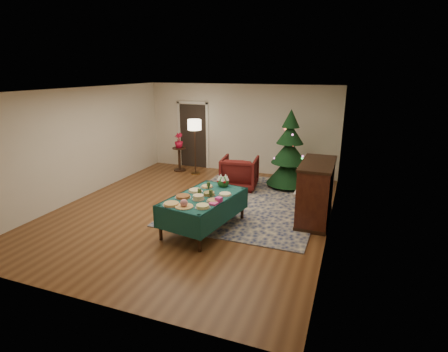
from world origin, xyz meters
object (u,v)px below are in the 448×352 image
(floor_lamp, at_px, (194,128))
(christmas_tree, at_px, (289,153))
(piano, at_px, (316,192))
(armchair, at_px, (240,171))
(potted_plant, at_px, (179,144))
(side_table, at_px, (179,160))
(buffet_table, at_px, (204,203))
(gift_box, at_px, (219,200))

(floor_lamp, distance_m, christmas_tree, 2.96)
(floor_lamp, xyz_separation_m, piano, (3.85, -2.28, -0.80))
(armchair, height_order, potted_plant, potted_plant)
(side_table, bearing_deg, buffet_table, -56.21)
(piano, bearing_deg, buffet_table, -148.91)
(side_table, bearing_deg, christmas_tree, -6.69)
(side_table, relative_size, potted_plant, 1.62)
(armchair, distance_m, piano, 2.61)
(buffet_table, relative_size, floor_lamp, 1.17)
(armchair, distance_m, christmas_tree, 1.42)
(buffet_table, bearing_deg, christmas_tree, 71.33)
(floor_lamp, relative_size, potted_plant, 3.62)
(buffet_table, bearing_deg, armchair, 92.59)
(buffet_table, relative_size, side_table, 2.62)
(floor_lamp, xyz_separation_m, side_table, (-0.63, 0.15, -1.06))
(potted_plant, bearing_deg, piano, -28.44)
(armchair, relative_size, floor_lamp, 0.57)
(armchair, xyz_separation_m, side_table, (-2.32, 0.96, -0.11))
(gift_box, relative_size, floor_lamp, 0.07)
(armchair, relative_size, potted_plant, 2.06)
(side_table, relative_size, piano, 0.50)
(buffet_table, bearing_deg, potted_plant, 123.79)
(buffet_table, relative_size, potted_plant, 4.25)
(buffet_table, height_order, potted_plant, potted_plant)
(armchair, xyz_separation_m, floor_lamp, (-1.70, 0.81, 0.95))
(side_table, xyz_separation_m, christmas_tree, (3.54, -0.42, 0.59))
(buffet_table, height_order, gift_box, gift_box)
(buffet_table, distance_m, gift_box, 0.48)
(floor_lamp, xyz_separation_m, christmas_tree, (2.91, -0.27, -0.47))
(buffet_table, distance_m, floor_lamp, 4.04)
(floor_lamp, height_order, piano, floor_lamp)
(christmas_tree, bearing_deg, buffet_table, -108.67)
(piano, bearing_deg, side_table, 151.56)
(gift_box, bearing_deg, christmas_tree, 78.51)
(armchair, bearing_deg, side_table, -29.37)
(gift_box, height_order, potted_plant, potted_plant)
(potted_plant, relative_size, piano, 0.31)
(armchair, bearing_deg, buffet_table, 85.66)
(potted_plant, bearing_deg, gift_box, -53.56)
(buffet_table, distance_m, potted_plant, 4.41)
(gift_box, relative_size, potted_plant, 0.24)
(buffet_table, xyz_separation_m, christmas_tree, (1.09, 3.24, 0.39))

